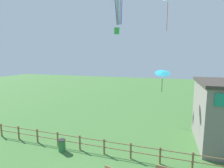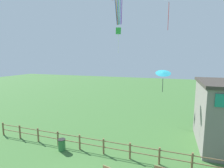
{
  "view_description": "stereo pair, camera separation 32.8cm",
  "coord_description": "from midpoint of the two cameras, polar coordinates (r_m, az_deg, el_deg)",
  "views": [
    {
      "loc": [
        4.41,
        -6.78,
        7.32
      ],
      "look_at": [
        0.0,
        7.02,
        5.2
      ],
      "focal_mm": 28.0,
      "sensor_mm": 36.0,
      "label": 1
    },
    {
      "loc": [
        4.72,
        -6.68,
        7.32
      ],
      "look_at": [
        0.0,
        7.02,
        5.2
      ],
      "focal_mm": 28.0,
      "sensor_mm": 36.0,
      "label": 2
    }
  ],
  "objects": [
    {
      "name": "kite_green_diamond",
      "position": [
        23.91,
        2.49,
        15.67
      ],
      "size": [
        0.81,
        0.71,
        3.27
      ],
      "color": "green"
    },
    {
      "name": "wooden_fence",
      "position": [
        14.23,
        -2.08,
        -19.38
      ],
      "size": [
        20.95,
        0.14,
        1.24
      ],
      "color": "brown",
      "rests_on": "ground_plane"
    },
    {
      "name": "trash_bin",
      "position": [
        15.28,
        -15.46,
        -18.58
      ],
      "size": [
        0.6,
        0.6,
        0.95
      ],
      "color": "#2D6B38",
      "rests_on": "ground_plane"
    },
    {
      "name": "kite_cyan_delta",
      "position": [
        16.48,
        16.92,
        3.49
      ],
      "size": [
        1.52,
        1.47,
        2.06
      ],
      "color": "#2DB2C6"
    }
  ]
}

